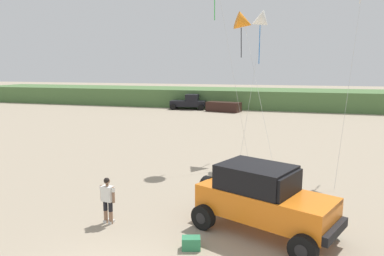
{
  "coord_description": "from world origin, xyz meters",
  "views": [
    {
      "loc": [
        4.37,
        -7.3,
        5.42
      ],
      "look_at": [
        0.82,
        4.81,
        3.31
      ],
      "focal_mm": 33.82,
      "sensor_mm": 36.0,
      "label": 1
    }
  ],
  "objects": [
    {
      "name": "distant_sedan",
      "position": [
        -4.46,
        36.92,
        0.6
      ],
      "size": [
        4.47,
        2.56,
        1.2
      ],
      "primitive_type": "cube",
      "rotation": [
        0.0,
        0.0,
        -0.22
      ],
      "color": "black",
      "rests_on": "ground_plane"
    },
    {
      "name": "kite_black_sled",
      "position": [
        2.25,
        14.39,
        8.04
      ],
      "size": [
        1.48,
        4.7,
        8.78
      ],
      "color": "white",
      "rests_on": "ground_plane"
    },
    {
      "name": "distant_pickup",
      "position": [
        -9.33,
        38.16,
        0.94
      ],
      "size": [
        4.8,
        2.91,
        1.98
      ],
      "color": "black",
      "rests_on": "ground_plane"
    },
    {
      "name": "cooler_box",
      "position": [
        1.48,
        2.47,
        0.19
      ],
      "size": [
        0.64,
        0.51,
        0.38
      ],
      "primitive_type": "cube",
      "rotation": [
        0.0,
        0.0,
        0.3
      ],
      "color": "#2D7F51",
      "rests_on": "ground_plane"
    },
    {
      "name": "kite_orange_streamer",
      "position": [
        1.07,
        15.14,
        8.09
      ],
      "size": [
        3.33,
        6.76,
        8.84
      ],
      "color": "orange",
      "rests_on": "ground_plane"
    },
    {
      "name": "jeep",
      "position": [
        3.43,
        4.23,
        1.2
      ],
      "size": [
        5.0,
        3.85,
        2.26
      ],
      "color": "orange",
      "rests_on": "ground_plane"
    },
    {
      "name": "person_watching",
      "position": [
        -1.85,
        3.43,
        0.94
      ],
      "size": [
        0.62,
        0.35,
        1.67
      ],
      "color": "#8C664C",
      "rests_on": "ground_plane"
    },
    {
      "name": "dune_ridge",
      "position": [
        -0.06,
        43.88,
        1.22
      ],
      "size": [
        90.0,
        9.57,
        2.43
      ],
      "primitive_type": "cube",
      "color": "#4C703D",
      "rests_on": "ground_plane"
    }
  ]
}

